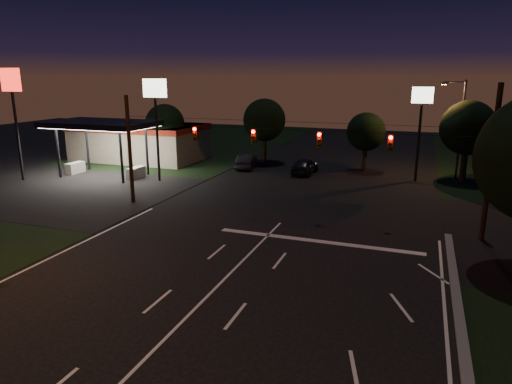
% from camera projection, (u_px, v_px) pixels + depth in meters
% --- Properties ---
extents(ground, '(140.00, 140.00, 0.00)m').
position_uv_depth(ground, '(171.00, 333.00, 17.04)').
color(ground, black).
rests_on(ground, ground).
extents(cross_street_left, '(20.00, 16.00, 0.02)m').
position_uv_depth(cross_street_left, '(59.00, 190.00, 38.23)').
color(cross_street_left, black).
rests_on(cross_street_left, ground).
extents(stop_bar, '(12.00, 0.50, 0.01)m').
position_uv_depth(stop_bar, '(317.00, 241.00, 26.52)').
color(stop_bar, silver).
rests_on(stop_bar, ground).
extents(utility_pole_right, '(0.30, 0.30, 9.00)m').
position_uv_depth(utility_pole_right, '(481.00, 240.00, 26.73)').
color(utility_pole_right, black).
rests_on(utility_pole_right, ground).
extents(utility_pole_left, '(0.28, 0.28, 8.00)m').
position_uv_depth(utility_pole_left, '(133.00, 202.00, 34.68)').
color(utility_pole_left, black).
rests_on(utility_pole_left, ground).
extents(signal_span, '(24.00, 0.40, 1.56)m').
position_uv_depth(signal_span, '(286.00, 137.00, 29.31)').
color(signal_span, black).
rests_on(signal_span, ground).
extents(gas_station, '(14.20, 16.10, 5.25)m').
position_uv_depth(gas_station, '(138.00, 139.00, 51.36)').
color(gas_station, gray).
rests_on(gas_station, ground).
extents(pole_sign_left_near, '(2.20, 0.30, 9.10)m').
position_uv_depth(pole_sign_left_near, '(155.00, 103.00, 39.99)').
color(pole_sign_left_near, black).
rests_on(pole_sign_left_near, ground).
extents(pole_sign_left_far, '(2.00, 0.30, 10.00)m').
position_uv_depth(pole_sign_left_far, '(13.00, 96.00, 40.16)').
color(pole_sign_left_far, black).
rests_on(pole_sign_left_far, ground).
extents(pole_sign_right, '(1.80, 0.30, 8.40)m').
position_uv_depth(pole_sign_right, '(421.00, 112.00, 40.17)').
color(pole_sign_right, black).
rests_on(pole_sign_right, ground).
extents(street_light_right_far, '(2.20, 0.35, 9.00)m').
position_uv_depth(street_light_right_far, '(458.00, 123.00, 41.17)').
color(street_light_right_far, black).
rests_on(street_light_right_far, ground).
extents(tree_far_a, '(4.20, 4.20, 6.42)m').
position_uv_depth(tree_far_a, '(166.00, 124.00, 49.37)').
color(tree_far_a, black).
rests_on(tree_far_a, ground).
extents(tree_far_b, '(4.60, 4.60, 6.98)m').
position_uv_depth(tree_far_b, '(265.00, 121.00, 49.62)').
color(tree_far_b, black).
rests_on(tree_far_b, ground).
extents(tree_far_c, '(3.80, 3.80, 5.86)m').
position_uv_depth(tree_far_c, '(366.00, 132.00, 45.23)').
color(tree_far_c, black).
rests_on(tree_far_c, ground).
extents(tree_far_d, '(4.80, 4.80, 7.30)m').
position_uv_depth(tree_far_d, '(468.00, 128.00, 40.22)').
color(tree_far_d, black).
rests_on(tree_far_d, ground).
extents(car_oncoming_a, '(2.00, 4.63, 1.56)m').
position_uv_depth(car_oncoming_a, '(305.00, 166.00, 44.54)').
color(car_oncoming_a, black).
rests_on(car_oncoming_a, ground).
extents(car_oncoming_b, '(2.46, 4.78, 1.50)m').
position_uv_depth(car_oncoming_b, '(246.00, 161.00, 47.23)').
color(car_oncoming_b, black).
rests_on(car_oncoming_b, ground).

